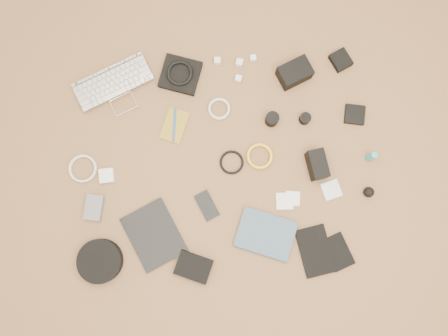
{
  "coord_description": "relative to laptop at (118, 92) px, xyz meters",
  "views": [
    {
      "loc": [
        -0.0,
        -0.26,
        1.98
      ],
      "look_at": [
        0.02,
        -0.01,
        0.02
      ],
      "focal_mm": 35.0,
      "sensor_mm": 36.0,
      "label": 1
    }
  ],
  "objects": [
    {
      "name": "battery_charger",
      "position": [
        -0.13,
        -0.53,
        0.0
      ],
      "size": [
        0.09,
        0.13,
        0.03
      ],
      "primitive_type": "cube",
      "rotation": [
        0.0,
        0.0,
        -0.19
      ],
      "color": "slate",
      "rests_on": "ground"
    },
    {
      "name": "cable_yellow",
      "position": [
        0.63,
        -0.35,
        -0.01
      ],
      "size": [
        0.13,
        0.13,
        0.01
      ],
      "primitive_type": "torus",
      "rotation": [
        0.0,
        0.0,
        0.12
      ],
      "color": "yellow",
      "rests_on": "ground"
    },
    {
      "name": "lens_pouch",
      "position": [
        1.05,
        0.08,
        0.0
      ],
      "size": [
        0.11,
        0.12,
        0.03
      ],
      "primitive_type": "cube",
      "rotation": [
        0.0,
        0.0,
        0.44
      ],
      "color": "black",
      "rests_on": "ground"
    },
    {
      "name": "card_reader",
      "position": [
        1.09,
        -0.18,
        -0.0
      ],
      "size": [
        0.11,
        0.11,
        0.02
      ],
      "primitive_type": "cube",
      "rotation": [
        0.0,
        0.0,
        -0.19
      ],
      "color": "black",
      "rests_on": "ground"
    },
    {
      "name": "lens_cleaner",
      "position": [
        1.13,
        -0.39,
        0.03
      ],
      "size": [
        0.03,
        0.03,
        0.09
      ],
      "primitive_type": "cylinder",
      "rotation": [
        0.0,
        0.0,
        0.02
      ],
      "color": "#1BA5B2",
      "rests_on": "ground"
    },
    {
      "name": "filter_case_left",
      "position": [
        0.73,
        -0.56,
        -0.01
      ],
      "size": [
        0.08,
        0.08,
        0.01
      ],
      "primitive_type": "cube",
      "rotation": [
        0.0,
        0.0,
        -0.05
      ],
      "color": "silver",
      "rests_on": "ground"
    },
    {
      "name": "room_shell",
      "position": [
        0.45,
        -0.38,
        1.24
      ],
      "size": [
        4.04,
        4.04,
        2.58
      ],
      "color": "brown",
      "rests_on": "ground"
    },
    {
      "name": "tablet",
      "position": [
        0.13,
        -0.67,
        -0.01
      ],
      "size": [
        0.3,
        0.33,
        0.01
      ],
      "primitive_type": "cube",
      "rotation": [
        0.0,
        0.0,
        0.43
      ],
      "color": "black",
      "rests_on": "ground"
    },
    {
      "name": "charger_d",
      "position": [
        0.56,
        0.02,
        -0.0
      ],
      "size": [
        0.04,
        0.04,
        0.03
      ],
      "primitive_type": "cube",
      "rotation": [
        0.0,
        0.0,
        -0.34
      ],
      "color": "silver",
      "rests_on": "ground"
    },
    {
      "name": "cable_white_a",
      "position": [
        0.46,
        -0.11,
        -0.01
      ],
      "size": [
        0.13,
        0.13,
        0.01
      ],
      "primitive_type": "torus",
      "rotation": [
        0.0,
        0.0,
        0.27
      ],
      "color": "silver",
      "rests_on": "ground"
    },
    {
      "name": "phone",
      "position": [
        0.38,
        -0.55,
        -0.01
      ],
      "size": [
        0.11,
        0.15,
        0.01
      ],
      "primitive_type": "cube",
      "rotation": [
        0.0,
        0.0,
        0.42
      ],
      "color": "black",
      "rests_on": "ground"
    },
    {
      "name": "charger_a",
      "position": [
        0.47,
        0.12,
        -0.0
      ],
      "size": [
        0.03,
        0.03,
        0.03
      ],
      "primitive_type": "cube",
      "rotation": [
        0.0,
        0.0,
        -0.09
      ],
      "color": "silver",
      "rests_on": "ground"
    },
    {
      "name": "lens_b",
      "position": [
        0.85,
        -0.19,
        0.01
      ],
      "size": [
        0.06,
        0.06,
        0.05
      ],
      "primitive_type": "cylinder",
      "rotation": [
        0.0,
        0.0,
        -0.18
      ],
      "color": "black",
      "rests_on": "ground"
    },
    {
      "name": "power_brick",
      "position": [
        -0.07,
        -0.39,
        -0.0
      ],
      "size": [
        0.07,
        0.07,
        0.03
      ],
      "primitive_type": "cube",
      "rotation": [
        0.0,
        0.0,
        0.04
      ],
      "color": "silver",
      "rests_on": "ground"
    },
    {
      "name": "cable_black",
      "position": [
        0.5,
        -0.37,
        -0.01
      ],
      "size": [
        0.12,
        0.12,
        0.01
      ],
      "primitive_type": "torus",
      "rotation": [
        0.0,
        0.0,
        -0.12
      ],
      "color": "black",
      "rests_on": "ground"
    },
    {
      "name": "lens_a",
      "position": [
        0.7,
        -0.18,
        0.02
      ],
      "size": [
        0.06,
        0.06,
        0.07
      ],
      "primitive_type": "cylinder",
      "rotation": [
        0.0,
        0.0,
        0.06
      ],
      "color": "black",
      "rests_on": "ground"
    },
    {
      "name": "charger_b",
      "position": [
        0.57,
        0.1,
        0.0
      ],
      "size": [
        0.04,
        0.04,
        0.03
      ],
      "primitive_type": "cube",
      "rotation": [
        0.0,
        0.0,
        -0.3
      ],
      "color": "silver",
      "rests_on": "ground"
    },
    {
      "name": "headphone_case",
      "position": [
        -0.11,
        -0.76,
        0.01
      ],
      "size": [
        0.26,
        0.26,
        0.05
      ],
      "primitive_type": "cylinder",
      "rotation": [
        0.0,
        0.0,
        0.41
      ],
      "color": "black",
      "rests_on": "ground"
    },
    {
      "name": "filter_case_mid",
      "position": [
        0.77,
        -0.55,
        -0.01
      ],
      "size": [
        0.07,
        0.07,
        0.01
      ],
      "primitive_type": "cube",
      "rotation": [
        0.0,
        0.0,
        -0.14
      ],
      "color": "silver",
      "rests_on": "ground"
    },
    {
      "name": "pen_blue",
      "position": [
        0.25,
        -0.17,
        -0.0
      ],
      "size": [
        0.03,
        0.16,
        0.01
      ],
      "primitive_type": "cylinder",
      "rotation": [
        1.57,
        0.0,
        -0.13
      ],
      "color": "#1649B4",
      "rests_on": "notebook_olive"
    },
    {
      "name": "dslr_camera",
      "position": [
        0.82,
        0.02,
        0.03
      ],
      "size": [
        0.17,
        0.15,
        0.08
      ],
      "primitive_type": "cube",
      "rotation": [
        0.0,
        0.0,
        0.4
      ],
      "color": "black",
      "rests_on": "ground"
    },
    {
      "name": "headphone_pouch",
      "position": [
        0.29,
        0.06,
        0.0
      ],
      "size": [
        0.22,
        0.21,
        0.03
      ],
      "primitive_type": "cube",
      "rotation": [
        0.0,
        0.0,
        -0.33
      ],
      "color": "black",
      "rests_on": "ground"
    },
    {
      "name": "filter_case_right",
      "position": [
        0.94,
        -0.52,
        -0.01
      ],
      "size": [
        0.1,
        0.1,
        0.01
      ],
      "primitive_type": "cube",
      "rotation": [
        0.0,
        0.0,
        0.26
      ],
      "color": "silver",
      "rests_on": "ground"
    },
    {
      "name": "charger_c",
      "position": [
        0.64,
        0.12,
        -0.0
      ],
      "size": [
        0.03,
        0.03,
        0.03
      ],
      "primitive_type": "cube",
      "rotation": [
        0.0,
        0.0,
        0.11
      ],
      "color": "silver",
      "rests_on": "ground"
    },
    {
      "name": "flash",
      "position": [
        0.88,
        -0.41,
        0.03
      ],
      "size": [
        0.09,
        0.14,
        0.1
      ],
      "primitive_type": "cube",
      "rotation": [
        0.0,
        0.0,
        0.15
      ],
      "color": "black",
      "rests_on": "ground"
    },
    {
      "name": "paperback",
      "position": [
        0.6,
        -0.79,
        -0.0
      ],
      "size": [
        0.3,
        0.26,
        0.02
      ],
      "primitive_type": "imported",
      "rotation": [
        0.0,
        0.0,
        1.2
      ],
      "color": "#3C5065",
      "rests_on": "ground"
    },
    {
      "name": "notebook_black_a",
      "position": [
        0.84,
        -0.79,
        -0.01
      ],
      "size": [
        0.17,
        0.24,
        0.02
      ],
      "primitive_type": "cube",
      "rotation": [
        0.0,
        0.0,
        0.17
      ],
      "color": "black",
      "rests_on": "ground"
    },
    {
      "name": "laptop",
      "position": [
        0.0,
        0.0,
        0.0
      ],
      "size": [
        0.43,
        0.37,
        0.03
      ],
      "primitive_type": "imported",
      "rotation": [
        0.0,
        0.0,
        0.39
      ],
      "color": "silver",
      "rests_on": "ground"
    },
    {
      "name": "cable_white_b",
      "position": [
        -0.18,
        -0.35,
        -0.01
      ],
      "size": [
        0.17,
        0.17,
        0.01
      ],
      "primitive_type": "torus",
      "rotation": [
        0.0,
        0.0,
        -0.39
      ],
      "color": "silver",
      "rests_on": "ground"
    },
    {
      "name": "headphones",
      "position": [
        0.29,
        0.06,
        0.02
      ],
      "size": [
        0.16,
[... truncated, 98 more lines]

